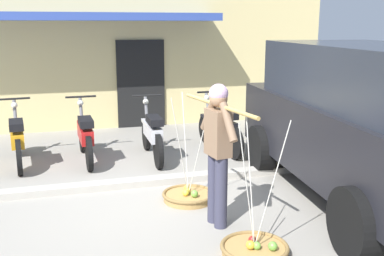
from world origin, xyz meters
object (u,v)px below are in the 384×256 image
fruit_vendor (218,145)px  fruit_basket_left_side (188,195)px  motorcycle_second_in_row (85,136)px  motorcycle_nearest_shop (17,139)px  motorcycle_third_in_row (152,134)px  fruit_basket_right_side (255,249)px  motorcycle_end_of_row (220,128)px  parked_truck (370,119)px

fruit_vendor → fruit_basket_left_side: 1.24m
fruit_vendor → motorcycle_second_in_row: (-1.34, 3.13, -0.52)m
motorcycle_nearest_shop → motorcycle_third_in_row: (2.26, -0.27, 0.00)m
motorcycle_nearest_shop → fruit_basket_right_side: bearing=-57.5°
fruit_basket_left_side → fruit_basket_right_side: same height
fruit_vendor → motorcycle_third_in_row: (-0.19, 2.94, -0.52)m
fruit_basket_left_side → motorcycle_second_in_row: bearing=117.9°
fruit_basket_left_side → motorcycle_end_of_row: 2.61m
motorcycle_nearest_shop → motorcycle_end_of_row: bearing=-2.0°
fruit_basket_right_side → motorcycle_end_of_row: fruit_basket_right_side is taller
motorcycle_second_in_row → motorcycle_end_of_row: size_ratio=1.00×
fruit_basket_left_side → motorcycle_nearest_shop: fruit_basket_left_side is taller
fruit_basket_right_side → motorcycle_nearest_shop: (-2.58, 4.05, 0.38)m
fruit_basket_left_side → motorcycle_second_in_row: (-1.22, 2.30, 0.38)m
fruit_basket_right_side → parked_truck: 2.50m
fruit_basket_right_side → motorcycle_third_in_row: bearing=94.8°
motorcycle_nearest_shop → motorcycle_end_of_row: (3.59, -0.13, 0.00)m
fruit_basket_left_side → motorcycle_third_in_row: (-0.07, 2.11, 0.38)m
fruit_vendor → motorcycle_second_in_row: bearing=113.2°
fruit_basket_left_side → fruit_basket_right_side: bearing=-81.7°
fruit_basket_left_side → parked_truck: bearing=-16.4°
fruit_vendor → motorcycle_nearest_shop: 4.08m
motorcycle_nearest_shop → parked_truck: (4.61, -3.06, 0.68)m
motorcycle_third_in_row → parked_truck: parked_truck is taller
motorcycle_third_in_row → parked_truck: size_ratio=0.37×
fruit_basket_left_side → motorcycle_third_in_row: fruit_basket_left_side is taller
fruit_vendor → fruit_basket_left_side: fruit_vendor is taller
motorcycle_nearest_shop → motorcycle_second_in_row: 1.12m
motorcycle_nearest_shop → motorcycle_second_in_row: same height
motorcycle_second_in_row → motorcycle_end_of_row: bearing=-0.9°
fruit_basket_right_side → parked_truck: parked_truck is taller
motorcycle_third_in_row → parked_truck: bearing=-49.8°
parked_truck → fruit_vendor: bearing=-175.8°
motorcycle_third_in_row → fruit_basket_right_side: bearing=-85.2°
fruit_basket_left_side → motorcycle_second_in_row: size_ratio=0.80×
fruit_vendor → fruit_basket_left_side: size_ratio=1.17×
motorcycle_third_in_row → motorcycle_nearest_shop: bearing=173.1°
fruit_basket_left_side → motorcycle_second_in_row: fruit_basket_left_side is taller
fruit_basket_left_side → motorcycle_third_in_row: bearing=91.9°
fruit_vendor → motorcycle_end_of_row: size_ratio=0.93×
motorcycle_second_in_row → motorcycle_third_in_row: (1.15, -0.18, 0.00)m
motorcycle_second_in_row → motorcycle_nearest_shop: bearing=175.5°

